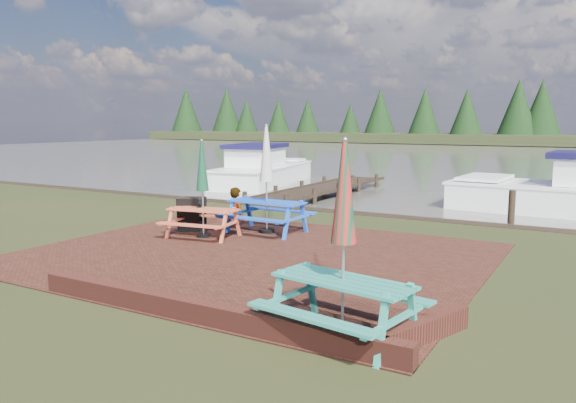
{
  "coord_description": "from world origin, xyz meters",
  "views": [
    {
      "loc": [
        6.19,
        -8.36,
        2.73
      ],
      "look_at": [
        0.2,
        2.08,
        1.0
      ],
      "focal_mm": 35.0,
      "sensor_mm": 36.0,
      "label": 1
    }
  ],
  "objects_px": {
    "picnic_table_red": "(203,204)",
    "person": "(236,188)",
    "picnic_table_teal": "(343,270)",
    "chalkboard": "(192,215)",
    "picnic_table_blue": "(267,196)",
    "jetty": "(323,188)",
    "boat_jetty": "(262,171)"
  },
  "relations": [
    {
      "from": "picnic_table_red",
      "to": "person",
      "type": "bearing_deg",
      "value": 100.76
    },
    {
      "from": "picnic_table_teal",
      "to": "chalkboard",
      "type": "relative_size",
      "value": 2.88
    },
    {
      "from": "picnic_table_blue",
      "to": "picnic_table_teal",
      "type": "bearing_deg",
      "value": -48.05
    },
    {
      "from": "picnic_table_blue",
      "to": "jetty",
      "type": "xyz_separation_m",
      "value": [
        -2.5,
        8.17,
        -0.81
      ]
    },
    {
      "from": "boat_jetty",
      "to": "person",
      "type": "distance_m",
      "value": 10.08
    },
    {
      "from": "jetty",
      "to": "picnic_table_blue",
      "type": "bearing_deg",
      "value": -72.95
    },
    {
      "from": "chalkboard",
      "to": "boat_jetty",
      "type": "height_order",
      "value": "boat_jetty"
    },
    {
      "from": "jetty",
      "to": "person",
      "type": "distance_m",
      "value": 6.73
    },
    {
      "from": "picnic_table_blue",
      "to": "person",
      "type": "distance_m",
      "value": 2.48
    },
    {
      "from": "picnic_table_red",
      "to": "jetty",
      "type": "bearing_deg",
      "value": 90.29
    },
    {
      "from": "picnic_table_teal",
      "to": "boat_jetty",
      "type": "relative_size",
      "value": 0.33
    },
    {
      "from": "picnic_table_blue",
      "to": "chalkboard",
      "type": "height_order",
      "value": "picnic_table_blue"
    },
    {
      "from": "chalkboard",
      "to": "jetty",
      "type": "height_order",
      "value": "chalkboard"
    },
    {
      "from": "picnic_table_red",
      "to": "jetty",
      "type": "xyz_separation_m",
      "value": [
        -1.5,
        9.38,
        -0.69
      ]
    },
    {
      "from": "chalkboard",
      "to": "boat_jetty",
      "type": "bearing_deg",
      "value": 82.84
    },
    {
      "from": "jetty",
      "to": "picnic_table_teal",
      "type": "bearing_deg",
      "value": -62.75
    },
    {
      "from": "chalkboard",
      "to": "jetty",
      "type": "bearing_deg",
      "value": 63.85
    },
    {
      "from": "boat_jetty",
      "to": "jetty",
      "type": "bearing_deg",
      "value": -38.03
    },
    {
      "from": "picnic_table_red",
      "to": "person",
      "type": "relative_size",
      "value": 1.34
    },
    {
      "from": "picnic_table_red",
      "to": "chalkboard",
      "type": "height_order",
      "value": "picnic_table_red"
    },
    {
      "from": "boat_jetty",
      "to": "picnic_table_red",
      "type": "bearing_deg",
      "value": -74.23
    },
    {
      "from": "boat_jetty",
      "to": "chalkboard",
      "type": "bearing_deg",
      "value": -76.15
    },
    {
      "from": "boat_jetty",
      "to": "person",
      "type": "xyz_separation_m",
      "value": [
        4.77,
        -8.87,
        0.43
      ]
    },
    {
      "from": "jetty",
      "to": "person",
      "type": "bearing_deg",
      "value": -85.39
    },
    {
      "from": "picnic_table_teal",
      "to": "boat_jetty",
      "type": "distance_m",
      "value": 19.15
    },
    {
      "from": "picnic_table_red",
      "to": "chalkboard",
      "type": "relative_size",
      "value": 2.63
    },
    {
      "from": "person",
      "to": "picnic_table_red",
      "type": "bearing_deg",
      "value": 130.41
    },
    {
      "from": "picnic_table_red",
      "to": "picnic_table_teal",
      "type": "bearing_deg",
      "value": -45.39
    },
    {
      "from": "picnic_table_red",
      "to": "picnic_table_blue",
      "type": "distance_m",
      "value": 1.58
    },
    {
      "from": "picnic_table_teal",
      "to": "person",
      "type": "relative_size",
      "value": 1.47
    },
    {
      "from": "picnic_table_teal",
      "to": "picnic_table_red",
      "type": "height_order",
      "value": "picnic_table_teal"
    },
    {
      "from": "picnic_table_blue",
      "to": "jetty",
      "type": "relative_size",
      "value": 0.29
    }
  ]
}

